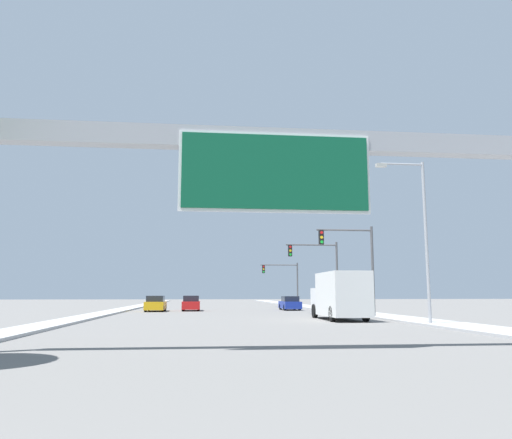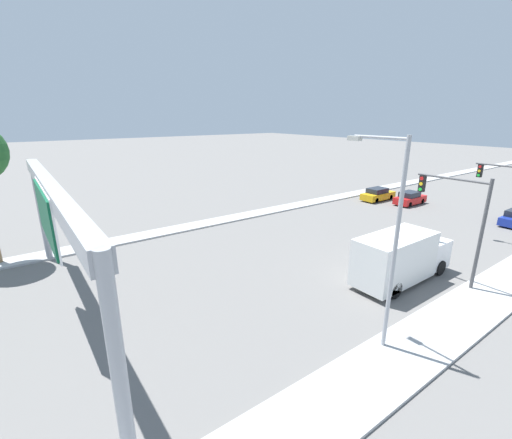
# 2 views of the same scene
# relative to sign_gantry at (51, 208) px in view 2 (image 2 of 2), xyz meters

# --- Properties ---
(median_strip_left) EXTENTS (2.00, 120.00, 0.15)m
(median_strip_left) POSITION_rel_sign_gantry_xyz_m (-10.75, 42.09, -6.01)
(median_strip_left) COLOR #ACACAC
(median_strip_left) RESTS_ON ground
(sign_gantry) EXTENTS (20.31, 0.73, 7.29)m
(sign_gantry) POSITION_rel_sign_gantry_xyz_m (0.00, 0.00, 0.00)
(sign_gantry) COLOR #9EA0A5
(sign_gantry) RESTS_ON ground
(car_far_right) EXTENTS (1.78, 4.31, 1.55)m
(car_far_right) POSITION_rel_sign_gantry_xyz_m (-3.50, 36.51, -5.36)
(car_far_right) COLOR red
(car_far_right) RESTS_ON ground
(car_far_left) EXTENTS (1.87, 4.68, 1.55)m
(car_far_left) POSITION_rel_sign_gantry_xyz_m (-7.00, 35.26, -5.35)
(car_far_left) COLOR gold
(car_far_left) RESTS_ON ground
(truck_box_primary) EXTENTS (2.46, 7.65, 3.20)m
(truck_box_primary) POSITION_rel_sign_gantry_xyz_m (7.00, 17.63, -4.45)
(truck_box_primary) COLOR white
(truck_box_primary) RESTS_ON ground
(traffic_light_near_intersection) EXTENTS (4.31, 0.32, 6.78)m
(traffic_light_near_intersection) POSITION_rel_sign_gantry_xyz_m (8.97, 20.08, -1.55)
(traffic_light_near_intersection) COLOR #4C4C4F
(traffic_light_near_intersection) RESTS_ON ground
(street_lamp_right) EXTENTS (2.90, 0.28, 9.39)m
(street_lamp_right) POSITION_rel_sign_gantry_xyz_m (10.00, 11.12, -0.55)
(street_lamp_right) COLOR #9EA0A5
(street_lamp_right) RESTS_ON ground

